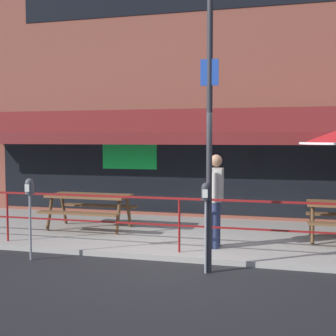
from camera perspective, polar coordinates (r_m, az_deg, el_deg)
name	(u,v)px	position (r m, az deg, el deg)	size (l,w,h in m)	color
ground_plane	(175,262)	(8.11, 0.86, -11.40)	(120.00, 120.00, 0.00)	#232326
patio_deck	(198,236)	(10.00, 3.72, -8.23)	(15.00, 4.00, 0.10)	#ADA89E
restaurant_building	(217,55)	(12.16, 5.95, 13.57)	(15.00, 1.60, 8.48)	brown
patio_railing	(179,213)	(8.23, 1.38, -5.49)	(13.84, 0.04, 0.97)	maroon
picnic_table_left	(89,202)	(10.48, -9.56, -4.09)	(1.80, 1.42, 0.76)	brown
pedestrian_walking	(216,196)	(8.61, 5.87, -3.37)	(0.26, 0.62, 1.71)	navy
parking_meter_near	(30,194)	(8.38, -16.51, -3.07)	(0.15, 0.16, 1.42)	gray
parking_meter_far	(206,200)	(7.27, 4.65, -3.94)	(0.15, 0.16, 1.42)	gray
street_sign_pole	(209,131)	(7.25, 5.07, 4.51)	(0.28, 0.09, 4.32)	#2D2D33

